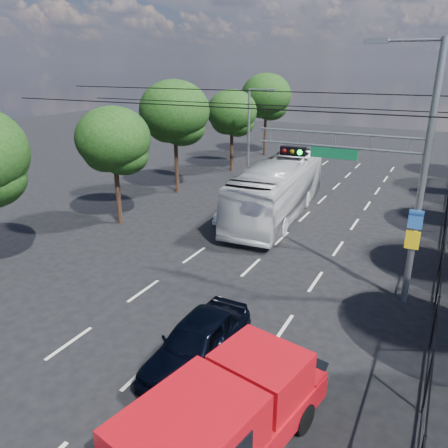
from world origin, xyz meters
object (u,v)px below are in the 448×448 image
Objects in this scene: signal_mast at (388,165)px; navy_hatchback at (198,342)px; white_van at (237,210)px; red_pickup at (225,419)px; white_bus at (278,189)px.

navy_hatchback is at bearing -119.74° from signal_mast.
white_van is at bearing 147.24° from signal_mast.
red_pickup is 1.68× the size of white_van.
white_bus is 3.24× the size of white_van.
signal_mast is 9.15m from navy_hatchback.
white_bus is (-2.90, 14.39, 0.90)m from navy_hatchback.
signal_mast is 0.79× the size of white_bus.
navy_hatchback is (-3.96, -6.94, -4.47)m from signal_mast.
white_van is at bearing 110.64° from navy_hatchback.
signal_mast is 10.60m from red_pickup.
navy_hatchback is 13.37m from white_van.
red_pickup is at bearing -64.99° from white_van.
navy_hatchback is 0.38× the size of white_bus.
red_pickup is 17.88m from white_bus.
white_bus is at bearing 106.92° from red_pickup.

